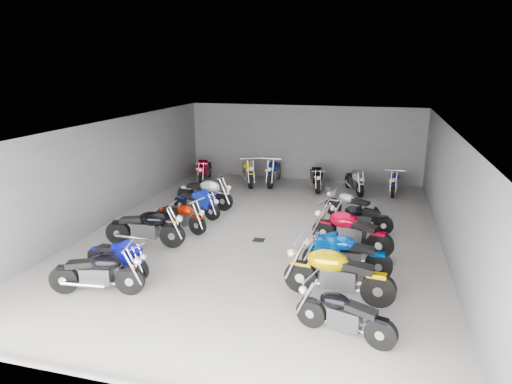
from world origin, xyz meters
TOP-DOWN VIEW (x-y plane):
  - ground at (0.00, 0.00)m, footprint 14.00×14.00m
  - wall_back at (0.00, 7.00)m, footprint 10.00×0.10m
  - wall_left at (-5.00, 0.00)m, footprint 0.10×14.00m
  - wall_right at (5.00, 0.00)m, footprint 0.10×14.00m
  - ceiling at (0.00, 0.00)m, footprint 10.00×14.00m
  - drain_grate at (0.00, -0.50)m, footprint 0.32×0.32m
  - motorcycle_left_a at (-2.57, -4.46)m, footprint 2.07×0.63m
  - motorcycle_left_b at (-2.66, -3.53)m, footprint 1.84×0.55m
  - motorcycle_left_c at (-2.89, -1.71)m, footprint 2.24×0.52m
  - motorcycle_left_d at (-2.47, -0.35)m, footprint 1.88×0.67m
  - motorcycle_left_e at (-2.51, 1.03)m, footprint 1.87×0.78m
  - motorcycle_left_f at (-2.61, 2.02)m, footprint 2.21×0.63m
  - motorcycle_right_a at (2.72, -4.74)m, footprint 1.89×0.68m
  - motorcycle_right_b at (2.46, -3.33)m, footprint 2.39×0.55m
  - motorcycle_right_c at (2.54, -2.11)m, footprint 2.13×0.43m
  - motorcycle_right_d at (2.56, -0.57)m, footprint 2.21×0.98m
  - motorcycle_right_e at (2.74, 0.87)m, footprint 1.90×0.39m
  - motorcycle_right_f at (2.40, 2.09)m, footprint 1.82×0.85m
  - motorcycle_back_a at (-4.00, 5.55)m, footprint 0.52×2.07m
  - motorcycle_back_b at (-2.07, 5.60)m, footprint 1.05×2.16m
  - motorcycle_back_c at (-1.02, 5.84)m, footprint 0.47×2.29m
  - motorcycle_back_d at (0.76, 5.49)m, footprint 0.68×1.96m
  - motorcycle_back_e at (2.32, 5.37)m, footprint 0.85×1.81m
  - motorcycle_back_f at (3.81, 5.65)m, footprint 0.41×1.96m

SIDE VIEW (x-z plane):
  - ground at x=0.00m, z-range 0.00..0.00m
  - drain_grate at x=0.00m, z-range 0.00..0.01m
  - motorcycle_left_b at x=-2.66m, z-range 0.04..0.85m
  - motorcycle_right_e at x=2.74m, z-range 0.04..0.87m
  - motorcycle_back_e at x=2.32m, z-range 0.04..0.88m
  - motorcycle_right_f at x=2.40m, z-range 0.04..0.88m
  - motorcycle_left_d at x=-2.47m, z-range 0.04..0.88m
  - motorcycle_right_a at x=2.72m, z-range 0.04..0.89m
  - motorcycle_left_e at x=-2.51m, z-range 0.04..0.89m
  - motorcycle_back_f at x=3.81m, z-range 0.04..0.90m
  - motorcycle_back_d at x=0.76m, z-range 0.04..0.92m
  - motorcycle_back_a at x=-4.00m, z-range 0.04..0.96m
  - motorcycle_left_a at x=-2.57m, z-range 0.04..0.96m
  - motorcycle_right_c at x=2.54m, z-range 0.04..0.98m
  - motorcycle_left_f at x=-2.61m, z-range 0.04..1.03m
  - motorcycle_left_c at x=-2.89m, z-range 0.05..1.03m
  - motorcycle_back_c at x=-1.02m, z-range 0.05..1.05m
  - motorcycle_back_b at x=-2.07m, z-range 0.05..1.05m
  - motorcycle_right_d at x=2.56m, z-range 0.05..1.07m
  - motorcycle_right_b at x=2.46m, z-range 0.05..1.10m
  - wall_back at x=0.00m, z-range 0.00..3.20m
  - wall_left at x=-5.00m, z-range 0.00..3.20m
  - wall_right at x=5.00m, z-range 0.00..3.20m
  - ceiling at x=0.00m, z-range 3.20..3.24m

